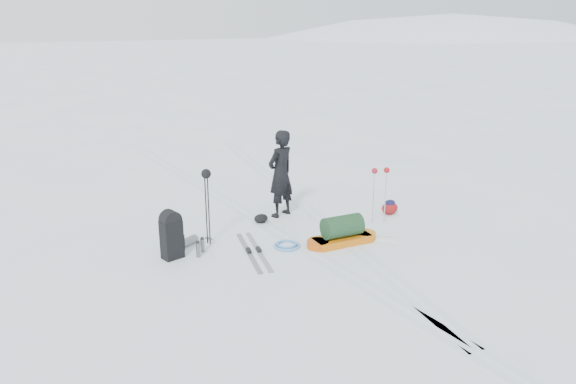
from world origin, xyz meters
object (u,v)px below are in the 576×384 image
ski_poles_black (206,183)px  expedition_rucksack (173,235)px  skier (281,174)px  pulk_sled (342,233)px

ski_poles_black → expedition_rucksack: bearing=-138.0°
skier → expedition_rucksack: 3.06m
skier → pulk_sled: (0.32, -2.03, -0.76)m
expedition_rucksack → skier: bearing=7.1°
skier → ski_poles_black: bearing=0.9°
skier → pulk_sled: bearing=77.9°
skier → expedition_rucksack: bearing=0.1°
pulk_sled → ski_poles_black: size_ratio=1.00×
expedition_rucksack → ski_poles_black: ski_poles_black is taller
pulk_sled → expedition_rucksack: 3.27m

